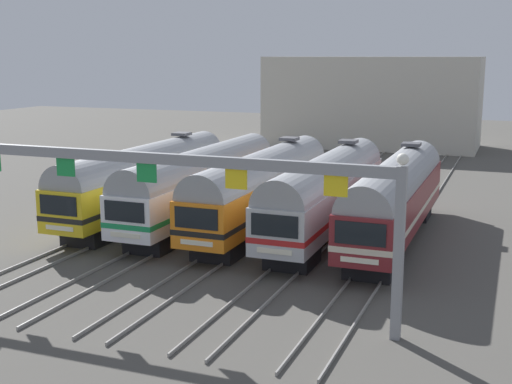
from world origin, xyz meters
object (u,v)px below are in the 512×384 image
object	(u,v)px
commuter_train_yellow	(146,177)
commuter_train_white	(202,181)
catenary_gantry	(147,182)
commuter_train_maroon	(396,195)
commuter_train_stainless	(327,190)
commuter_train_orange	(262,186)

from	to	relation	value
commuter_train_yellow	commuter_train_white	world-z (taller)	commuter_train_yellow
commuter_train_white	catenary_gantry	bearing A→B (deg)	-73.55
commuter_train_maroon	commuter_train_stainless	bearing A→B (deg)	180.00
commuter_train_white	commuter_train_stainless	world-z (taller)	commuter_train_stainless
commuter_train_stainless	catenary_gantry	distance (m)	14.30
commuter_train_yellow	commuter_train_stainless	bearing A→B (deg)	0.00
catenary_gantry	commuter_train_white	bearing A→B (deg)	106.45
commuter_train_maroon	commuter_train_yellow	bearing A→B (deg)	180.00
commuter_train_yellow	commuter_train_white	xyz separation A→B (m)	(3.99, -0.00, -0.00)
commuter_train_yellow	commuter_train_stainless	distance (m)	11.96
commuter_train_maroon	catenary_gantry	bearing A→B (deg)	-120.56
commuter_train_maroon	catenary_gantry	size ratio (longest dim) A/B	0.85
commuter_train_stainless	commuter_train_maroon	distance (m)	3.99
commuter_train_white	commuter_train_orange	bearing A→B (deg)	0.06
commuter_train_white	commuter_train_orange	xyz separation A→B (m)	(3.99, 0.00, 0.00)
commuter_train_white	commuter_train_stainless	distance (m)	7.97
commuter_train_orange	catenary_gantry	xyz separation A→B (m)	(0.00, -13.50, 2.55)
commuter_train_yellow	commuter_train_maroon	bearing A→B (deg)	0.00
commuter_train_white	catenary_gantry	xyz separation A→B (m)	(3.99, -13.49, 2.55)
commuter_train_yellow	commuter_train_orange	xyz separation A→B (m)	(7.97, 0.00, 0.00)
commuter_train_maroon	catenary_gantry	world-z (taller)	catenary_gantry
commuter_train_orange	catenary_gantry	world-z (taller)	catenary_gantry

